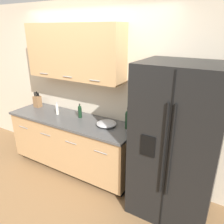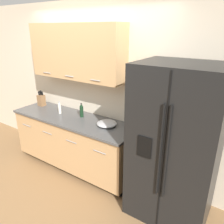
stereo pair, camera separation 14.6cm
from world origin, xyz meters
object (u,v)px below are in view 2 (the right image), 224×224
Objects in this scene: oil_bottle at (82,111)px; mixing_bowl at (107,124)px; knife_block at (41,100)px; refrigerator at (175,146)px; soap_dispenser at (60,108)px; wine_bottle at (128,120)px.

mixing_bowl is (0.53, -0.06, -0.07)m from oil_bottle.
knife_block is 1.25× the size of oil_bottle.
refrigerator reaches higher than soap_dispenser.
knife_block is (-2.51, 0.17, 0.06)m from refrigerator.
wine_bottle is (1.78, 0.01, 0.03)m from knife_block.
oil_bottle reaches higher than soap_dispenser.
knife_block reaches higher than oil_bottle.
oil_bottle is at bearing 173.32° from mixing_bowl.
soap_dispenser is (0.56, -0.09, -0.02)m from knife_block.
mixing_bowl is at bearing 174.51° from refrigerator.
refrigerator is at bearing -13.63° from wine_bottle.
mixing_bowl is (-0.30, -0.08, -0.10)m from wine_bottle.
oil_bottle is at bearing -0.53° from knife_block.
oil_bottle is (0.40, 0.08, 0.02)m from soap_dispenser.
soap_dispenser is (-1.96, 0.08, 0.04)m from refrigerator.
mixing_bowl is (0.93, 0.02, -0.05)m from soap_dispenser.
wine_bottle is 1.49× the size of soap_dispenser.
refrigerator is 6.69× the size of knife_block.
refrigerator is 0.76m from wine_bottle.
knife_block reaches higher than soap_dispenser.
refrigerator is 1.56m from oil_bottle.
refrigerator is at bearing -3.85° from knife_block.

